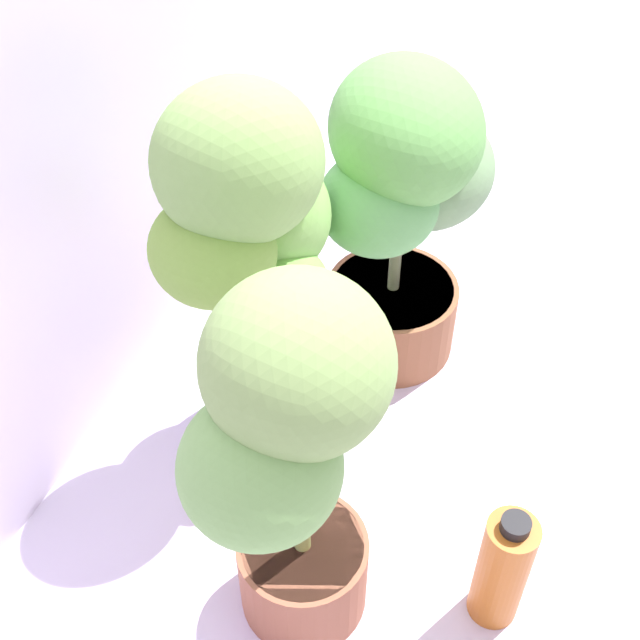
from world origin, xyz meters
name	(u,v)px	position (x,y,z in m)	size (l,w,h in m)	color
ground_plane	(548,510)	(0.00, 0.00, 0.00)	(8.00, 8.00, 0.00)	silver
potted_plant_back_left	(289,456)	(-0.35, 0.34, 0.42)	(0.38, 0.33, 0.69)	#98573C
potted_plant_back_right	(404,196)	(0.29, 0.41, 0.38)	(0.44, 0.40, 0.65)	brown
potted_plant_back_center	(249,245)	(-0.02, 0.56, 0.45)	(0.38, 0.35, 0.74)	slate
nutrient_bottle	(502,569)	(-0.22, 0.04, 0.12)	(0.08, 0.08, 0.26)	#B85E1D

